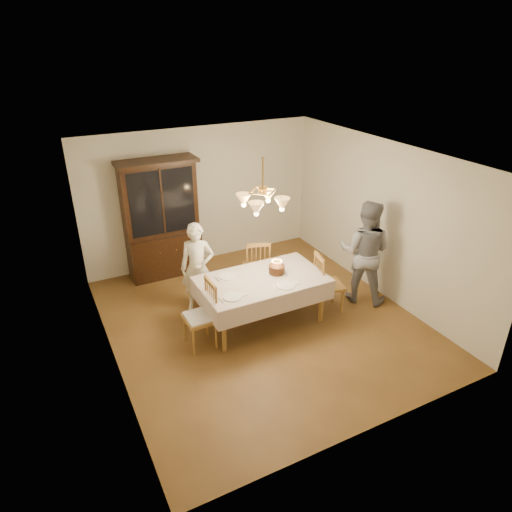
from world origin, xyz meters
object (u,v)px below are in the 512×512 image
elderly_woman (198,268)px  birthday_cake (277,270)px  dining_table (262,283)px  china_hutch (162,221)px  chair_far_side (257,269)px

elderly_woman → birthday_cake: (1.00, -0.77, 0.09)m
dining_table → china_hutch: bearing=110.8°
chair_far_side → china_hutch: bearing=130.8°
dining_table → birthday_cake: (0.27, 0.03, 0.15)m
chair_far_side → elderly_woman: size_ratio=0.68×
dining_table → china_hutch: china_hutch is taller
china_hutch → elderly_woman: size_ratio=1.46×
china_hutch → birthday_cake: china_hutch is taller
china_hutch → birthday_cake: bearing=-63.2°
dining_table → elderly_woman: elderly_woman is taller
elderly_woman → birthday_cake: 1.27m
china_hutch → elderly_woman: bearing=-85.1°
dining_table → chair_far_side: 0.96m
chair_far_side → birthday_cake: (-0.08, -0.83, 0.39)m
dining_table → elderly_woman: bearing=132.4°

